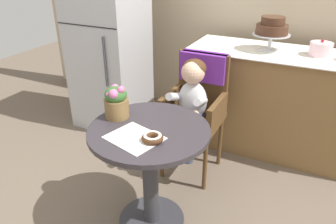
# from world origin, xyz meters

# --- Properties ---
(ground_plane) EXTENTS (8.00, 8.00, 0.00)m
(ground_plane) POSITION_xyz_m (0.00, 0.00, 0.00)
(ground_plane) COLOR #6B5B4C
(cafe_table) EXTENTS (0.72, 0.72, 0.72)m
(cafe_table) POSITION_xyz_m (0.00, 0.00, 0.51)
(cafe_table) COLOR #332D33
(cafe_table) RESTS_ON ground
(wicker_chair) EXTENTS (0.42, 0.45, 0.95)m
(wicker_chair) POSITION_xyz_m (0.02, 0.74, 0.64)
(wicker_chair) COLOR brown
(wicker_chair) RESTS_ON ground
(seated_child) EXTENTS (0.27, 0.32, 0.73)m
(seated_child) POSITION_xyz_m (0.02, 0.59, 0.68)
(seated_child) COLOR silver
(seated_child) RESTS_ON ground
(paper_napkin) EXTENTS (0.34, 0.30, 0.00)m
(paper_napkin) POSITION_xyz_m (-0.02, -0.13, 0.72)
(paper_napkin) COLOR white
(paper_napkin) RESTS_ON cafe_table
(donut_front) EXTENTS (0.12, 0.12, 0.04)m
(donut_front) POSITION_xyz_m (0.08, -0.11, 0.74)
(donut_front) COLOR #4C2D19
(donut_front) RESTS_ON cafe_table
(flower_vase) EXTENTS (0.15, 0.15, 0.21)m
(flower_vase) POSITION_xyz_m (-0.25, 0.04, 0.83)
(flower_vase) COLOR brown
(flower_vase) RESTS_ON cafe_table
(display_counter) EXTENTS (1.56, 0.62, 0.90)m
(display_counter) POSITION_xyz_m (0.55, 1.30, 0.45)
(display_counter) COLOR olive
(display_counter) RESTS_ON ground
(tiered_cake_stand) EXTENTS (0.30, 0.30, 0.28)m
(tiered_cake_stand) POSITION_xyz_m (0.42, 1.30, 1.08)
(tiered_cake_stand) COLOR silver
(tiered_cake_stand) RESTS_ON display_counter
(round_layer_cake) EXTENTS (0.17, 0.17, 0.13)m
(round_layer_cake) POSITION_xyz_m (0.81, 1.33, 0.95)
(round_layer_cake) COLOR silver
(round_layer_cake) RESTS_ON display_counter
(refrigerator) EXTENTS (0.64, 0.63, 1.70)m
(refrigerator) POSITION_xyz_m (-1.05, 1.10, 0.85)
(refrigerator) COLOR #B7BABF
(refrigerator) RESTS_ON ground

